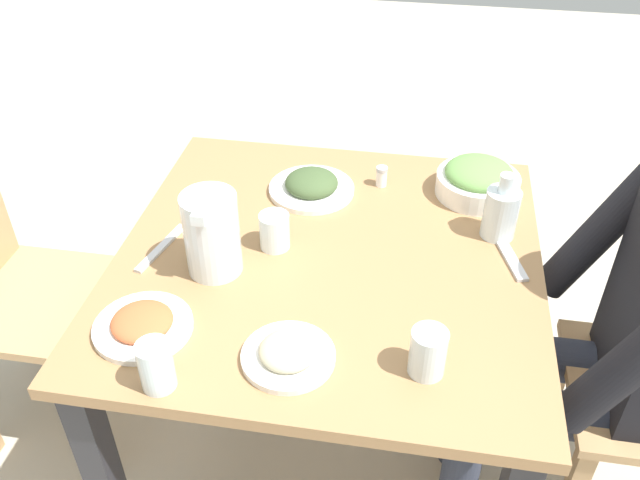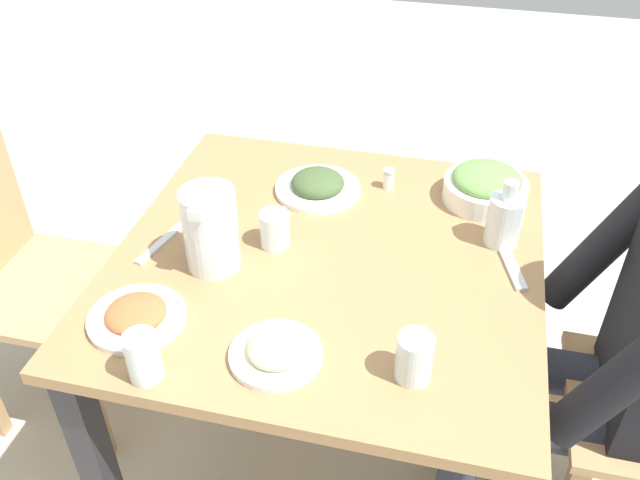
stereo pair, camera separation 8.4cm
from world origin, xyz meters
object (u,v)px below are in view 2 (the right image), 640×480
object	(u,v)px
plate_rice_curry	(136,315)
chair_far	(17,270)
salad_bowl	(486,186)
plate_dolmas	(318,185)
salt_shaker	(389,179)
dining_table	(327,290)
water_glass_far_left	(275,229)
water_glass_center	(414,358)
water_glass_near_left	(143,357)
oil_carafe	(504,222)
diner_near	(626,340)
plate_beans	(276,351)
water_pitcher	(211,229)

from	to	relation	value
plate_rice_curry	chair_far	bearing A→B (deg)	61.12
chair_far	salad_bowl	bearing A→B (deg)	-75.22
plate_dolmas	salt_shaker	world-z (taller)	same
dining_table	salt_shaker	world-z (taller)	salt_shaker
water_glass_far_left	water_glass_center	bearing A→B (deg)	-131.97
water_glass_near_left	salt_shaker	size ratio (longest dim) A/B	1.86
oil_carafe	diner_near	bearing A→B (deg)	-125.75
plate_beans	water_glass_near_left	size ratio (longest dim) A/B	1.79
water_glass_far_left	plate_dolmas	bearing A→B (deg)	-10.04
oil_carafe	plate_beans	bearing A→B (deg)	139.13
water_glass_far_left	water_glass_center	world-z (taller)	water_glass_center
diner_near	dining_table	bearing A→B (deg)	85.14
plate_beans	water_glass_center	bearing A→B (deg)	-86.77
plate_rice_curry	water_glass_center	distance (m)	0.56
plate_beans	water_glass_center	xyz separation A→B (m)	(0.01, -0.26, 0.03)
water_glass_center	salt_shaker	bearing A→B (deg)	12.92
chair_far	water_pitcher	world-z (taller)	water_pitcher
water_glass_near_left	dining_table	bearing A→B (deg)	-29.71
chair_far	plate_beans	distance (m)	0.92
salad_bowl	water_glass_far_left	bearing A→B (deg)	123.04
salad_bowl	dining_table	bearing A→B (deg)	132.81
water_pitcher	oil_carafe	size ratio (longest dim) A/B	1.16
water_glass_center	oil_carafe	bearing A→B (deg)	-17.96
plate_dolmas	diner_near	bearing A→B (deg)	-112.54
dining_table	water_glass_near_left	size ratio (longest dim) A/B	9.53
dining_table	salad_bowl	xyz separation A→B (m)	(0.31, -0.33, 0.15)
chair_far	salad_bowl	world-z (taller)	chair_far
water_pitcher	plate_dolmas	bearing A→B (deg)	-24.49
dining_table	plate_beans	bearing A→B (deg)	175.64
water_pitcher	salad_bowl	size ratio (longest dim) A/B	0.91
dining_table	plate_rice_curry	xyz separation A→B (m)	(-0.30, 0.33, 0.12)
chair_far	salt_shaker	size ratio (longest dim) A/B	16.34
salad_bowl	water_glass_near_left	size ratio (longest dim) A/B	2.09
diner_near	plate_rice_curry	size ratio (longest dim) A/B	5.96
chair_far	salad_bowl	size ratio (longest dim) A/B	4.21
water_glass_center	salt_shaker	xyz separation A→B (m)	(0.62, 0.14, -0.02)
dining_table	plate_beans	size ratio (longest dim) A/B	5.31
water_glass_far_left	water_glass_near_left	world-z (taller)	water_glass_near_left
water_pitcher	water_glass_center	size ratio (longest dim) A/B	1.95
salad_bowl	salt_shaker	bearing A→B (deg)	89.97
chair_far	water_glass_center	size ratio (longest dim) A/B	9.04
plate_rice_curry	oil_carafe	distance (m)	0.83
water_glass_far_left	water_glass_center	xyz separation A→B (m)	(-0.32, -0.36, 0.01)
chair_far	water_glass_far_left	size ratio (longest dim) A/B	10.27
plate_dolmas	plate_rice_curry	bearing A→B (deg)	156.19
diner_near	plate_dolmas	bearing A→B (deg)	67.46
salad_bowl	water_glass_center	bearing A→B (deg)	170.75
plate_dolmas	water_glass_far_left	size ratio (longest dim) A/B	2.55
plate_dolmas	water_glass_center	size ratio (longest dim) A/B	2.25
chair_far	oil_carafe	world-z (taller)	chair_far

